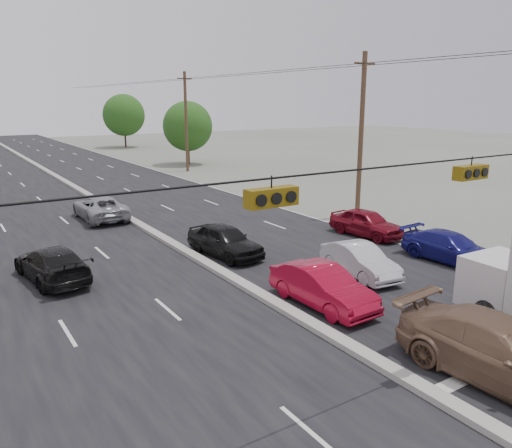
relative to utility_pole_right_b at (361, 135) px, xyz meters
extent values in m
plane|color=#606356|center=(-12.50, -15.00, -5.11)|extent=(200.00, 200.00, 0.00)
cube|color=black|center=(-12.50, 15.00, -5.11)|extent=(20.00, 160.00, 0.02)
cube|color=gray|center=(-12.50, 15.00, -5.01)|extent=(0.50, 160.00, 0.20)
cylinder|color=#422D1E|center=(0.00, 0.00, -0.11)|extent=(0.30, 0.30, 10.00)
cube|color=#422D1E|center=(0.00, 0.00, 4.19)|extent=(1.60, 0.12, 0.12)
cylinder|color=#422D1E|center=(0.00, 25.00, -0.11)|extent=(0.30, 0.30, 10.00)
cube|color=#422D1E|center=(0.00, 25.00, 4.19)|extent=(1.60, 0.12, 0.12)
cylinder|color=black|center=(-12.50, -15.00, 0.69)|extent=(25.00, 0.04, 0.04)
cube|color=#72590C|center=(-17.00, -15.00, 0.34)|extent=(1.05, 0.30, 0.35)
cube|color=#72590C|center=(-11.00, -15.00, 0.34)|extent=(1.05, 0.30, 0.35)
cylinder|color=#382619|center=(2.50, 30.00, -3.85)|extent=(0.28, 0.28, 2.52)
sphere|color=#174512|center=(2.50, 30.00, -0.77)|extent=(5.60, 5.60, 5.60)
cylinder|color=#382619|center=(3.50, 55.00, -3.67)|extent=(0.28, 0.28, 2.88)
sphere|color=#174512|center=(3.50, 55.00, -0.15)|extent=(6.40, 6.40, 6.40)
cube|color=silver|center=(-6.51, -13.63, -3.91)|extent=(2.37, 1.91, 1.72)
cylinder|color=black|center=(-7.53, -13.82, -4.68)|extent=(0.32, 0.87, 0.86)
imported|color=brown|center=(-10.41, -16.09, -4.28)|extent=(2.75, 5.89, 1.66)
imported|color=maroon|center=(-11.10, -9.71, -4.38)|extent=(1.66, 4.46, 1.46)
imported|color=black|center=(-11.10, -2.63, -4.36)|extent=(2.31, 4.60, 1.50)
imported|color=silver|center=(-7.72, -8.12, -4.44)|extent=(1.93, 4.19, 1.33)
imported|color=navy|center=(-2.90, -8.97, -4.44)|extent=(2.13, 4.69, 1.33)
imported|color=maroon|center=(-2.90, -3.68, -4.38)|extent=(2.16, 4.44, 1.46)
imported|color=black|center=(-18.66, -1.71, -4.41)|extent=(2.54, 5.03, 1.40)
imported|color=gray|center=(-13.90, 8.08, -4.37)|extent=(2.49, 5.30, 1.47)
camera|label=1|loc=(-22.14, -22.44, 2.08)|focal=35.00mm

